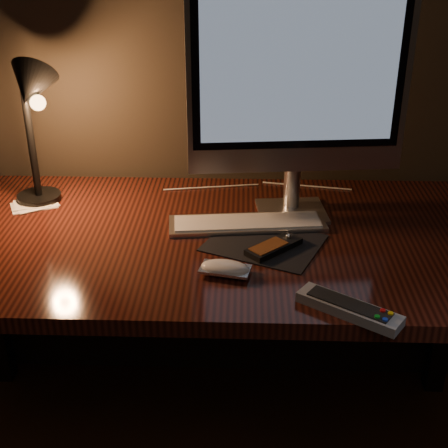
{
  "coord_description": "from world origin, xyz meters",
  "views": [
    {
      "loc": [
        0.08,
        0.46,
        1.48
      ],
      "look_at": [
        0.04,
        1.73,
        0.84
      ],
      "focal_mm": 50.0,
      "sensor_mm": 36.0,
      "label": 1
    }
  ],
  "objects_px": {
    "tv_remote": "(349,308)",
    "desk_lamp": "(32,108)",
    "mouse": "(225,270)",
    "media_remote": "(274,247)",
    "desk": "(212,265)",
    "keyboard": "(247,223)",
    "monitor": "(298,88)"
  },
  "relations": [
    {
      "from": "desk",
      "to": "mouse",
      "type": "xyz_separation_m",
      "value": [
        0.05,
        -0.26,
        0.14
      ]
    },
    {
      "from": "keyboard",
      "to": "media_remote",
      "type": "bearing_deg",
      "value": -70.56
    },
    {
      "from": "desk_lamp",
      "to": "tv_remote",
      "type": "bearing_deg",
      "value": -50.23
    },
    {
      "from": "desk",
      "to": "monitor",
      "type": "xyz_separation_m",
      "value": [
        0.21,
        0.06,
        0.47
      ]
    },
    {
      "from": "desk",
      "to": "desk_lamp",
      "type": "bearing_deg",
      "value": 169.24
    },
    {
      "from": "keyboard",
      "to": "desk_lamp",
      "type": "bearing_deg",
      "value": 162.93
    },
    {
      "from": "media_remote",
      "to": "desk_lamp",
      "type": "distance_m",
      "value": 0.72
    },
    {
      "from": "mouse",
      "to": "media_remote",
      "type": "height_order",
      "value": "media_remote"
    },
    {
      "from": "monitor",
      "to": "tv_remote",
      "type": "xyz_separation_m",
      "value": [
        0.09,
        -0.47,
        -0.33
      ]
    },
    {
      "from": "media_remote",
      "to": "desk_lamp",
      "type": "xyz_separation_m",
      "value": [
        -0.62,
        0.24,
        0.27
      ]
    },
    {
      "from": "tv_remote",
      "to": "desk",
      "type": "bearing_deg",
      "value": 161.23
    },
    {
      "from": "media_remote",
      "to": "tv_remote",
      "type": "xyz_separation_m",
      "value": [
        0.14,
        -0.26,
        0.0
      ]
    },
    {
      "from": "tv_remote",
      "to": "desk_lamp",
      "type": "bearing_deg",
      "value": -178.12
    },
    {
      "from": "keyboard",
      "to": "media_remote",
      "type": "distance_m",
      "value": 0.15
    },
    {
      "from": "monitor",
      "to": "desk_lamp",
      "type": "xyz_separation_m",
      "value": [
        -0.68,
        0.03,
        -0.07
      ]
    },
    {
      "from": "monitor",
      "to": "tv_remote",
      "type": "relative_size",
      "value": 2.76
    },
    {
      "from": "monitor",
      "to": "mouse",
      "type": "bearing_deg",
      "value": -123.87
    },
    {
      "from": "keyboard",
      "to": "mouse",
      "type": "xyz_separation_m",
      "value": [
        -0.05,
        -0.24,
        0.0
      ]
    },
    {
      "from": "tv_remote",
      "to": "desk_lamp",
      "type": "relative_size",
      "value": 0.51
    },
    {
      "from": "mouse",
      "to": "keyboard",
      "type": "bearing_deg",
      "value": 90.48
    },
    {
      "from": "media_remote",
      "to": "keyboard",
      "type": "bearing_deg",
      "value": 72.15
    },
    {
      "from": "keyboard",
      "to": "desk_lamp",
      "type": "distance_m",
      "value": 0.63
    },
    {
      "from": "monitor",
      "to": "mouse",
      "type": "distance_m",
      "value": 0.49
    },
    {
      "from": "mouse",
      "to": "monitor",
      "type": "bearing_deg",
      "value": 74.21
    },
    {
      "from": "desk_lamp",
      "to": "mouse",
      "type": "bearing_deg",
      "value": -51.66
    },
    {
      "from": "desk_lamp",
      "to": "desk",
      "type": "bearing_deg",
      "value": -28.14
    },
    {
      "from": "desk_lamp",
      "to": "monitor",
      "type": "bearing_deg",
      "value": -19.66
    },
    {
      "from": "desk",
      "to": "monitor",
      "type": "distance_m",
      "value": 0.52
    },
    {
      "from": "mouse",
      "to": "tv_remote",
      "type": "distance_m",
      "value": 0.29
    },
    {
      "from": "monitor",
      "to": "media_remote",
      "type": "distance_m",
      "value": 0.4
    },
    {
      "from": "monitor",
      "to": "mouse",
      "type": "height_order",
      "value": "monitor"
    },
    {
      "from": "keyboard",
      "to": "desk",
      "type": "bearing_deg",
      "value": 163.55
    }
  ]
}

